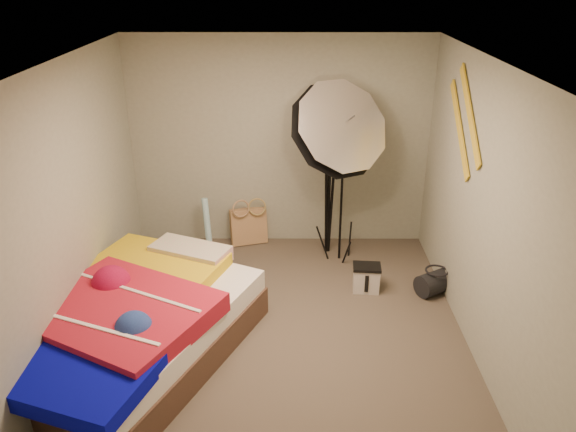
{
  "coord_description": "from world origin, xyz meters",
  "views": [
    {
      "loc": [
        0.12,
        -4.35,
        3.2
      ],
      "look_at": [
        0.1,
        0.6,
        0.95
      ],
      "focal_mm": 35.0,
      "sensor_mm": 36.0,
      "label": 1
    }
  ],
  "objects_px": {
    "tote_bag": "(249,226)",
    "camera_case": "(366,279)",
    "wrapping_roll": "(207,225)",
    "duffel_bag": "(435,283)",
    "camera_tripod": "(329,193)",
    "photo_umbrella": "(336,131)",
    "bed": "(132,325)"
  },
  "relations": [
    {
      "from": "photo_umbrella",
      "to": "wrapping_roll",
      "type": "bearing_deg",
      "value": 164.53
    },
    {
      "from": "bed",
      "to": "photo_umbrella",
      "type": "xyz_separation_m",
      "value": [
        1.85,
        1.61,
        1.28
      ]
    },
    {
      "from": "tote_bag",
      "to": "bed",
      "type": "relative_size",
      "value": 0.16
    },
    {
      "from": "duffel_bag",
      "to": "camera_tripod",
      "type": "xyz_separation_m",
      "value": [
        -1.08,
        0.94,
        0.63
      ]
    },
    {
      "from": "duffel_bag",
      "to": "camera_tripod",
      "type": "distance_m",
      "value": 1.57
    },
    {
      "from": "camera_tripod",
      "to": "duffel_bag",
      "type": "bearing_deg",
      "value": -41.01
    },
    {
      "from": "tote_bag",
      "to": "duffel_bag",
      "type": "xyz_separation_m",
      "value": [
        2.04,
        -1.17,
        -0.1
      ]
    },
    {
      "from": "wrapping_roll",
      "to": "camera_tripod",
      "type": "distance_m",
      "value": 1.5
    },
    {
      "from": "tote_bag",
      "to": "camera_case",
      "type": "bearing_deg",
      "value": -56.05
    },
    {
      "from": "wrapping_roll",
      "to": "bed",
      "type": "height_order",
      "value": "wrapping_roll"
    },
    {
      "from": "wrapping_roll",
      "to": "duffel_bag",
      "type": "bearing_deg",
      "value": -20.92
    },
    {
      "from": "tote_bag",
      "to": "photo_umbrella",
      "type": "bearing_deg",
      "value": -47.46
    },
    {
      "from": "wrapping_roll",
      "to": "duffel_bag",
      "type": "xyz_separation_m",
      "value": [
        2.52,
        -0.96,
        -0.21
      ]
    },
    {
      "from": "wrapping_roll",
      "to": "camera_case",
      "type": "distance_m",
      "value": 2.02
    },
    {
      "from": "photo_umbrella",
      "to": "camera_tripod",
      "type": "distance_m",
      "value": 0.93
    },
    {
      "from": "tote_bag",
      "to": "camera_tripod",
      "type": "bearing_deg",
      "value": -29.01
    },
    {
      "from": "camera_case",
      "to": "photo_umbrella",
      "type": "relative_size",
      "value": 0.12
    },
    {
      "from": "camera_case",
      "to": "duffel_bag",
      "type": "relative_size",
      "value": 0.68
    },
    {
      "from": "duffel_bag",
      "to": "photo_umbrella",
      "type": "xyz_separation_m",
      "value": [
        -1.06,
        0.56,
        1.48
      ]
    },
    {
      "from": "wrapping_roll",
      "to": "camera_tripod",
      "type": "height_order",
      "value": "camera_tripod"
    },
    {
      "from": "bed",
      "to": "duffel_bag",
      "type": "bearing_deg",
      "value": 19.85
    },
    {
      "from": "tote_bag",
      "to": "camera_case",
      "type": "relative_size",
      "value": 1.63
    },
    {
      "from": "tote_bag",
      "to": "wrapping_roll",
      "type": "distance_m",
      "value": 0.53
    },
    {
      "from": "camera_tripod",
      "to": "bed",
      "type": "bearing_deg",
      "value": -132.53
    },
    {
      "from": "bed",
      "to": "wrapping_roll",
      "type": "bearing_deg",
      "value": 79.08
    },
    {
      "from": "tote_bag",
      "to": "wrapping_roll",
      "type": "xyz_separation_m",
      "value": [
        -0.48,
        -0.2,
        0.11
      ]
    },
    {
      "from": "duffel_bag",
      "to": "photo_umbrella",
      "type": "height_order",
      "value": "photo_umbrella"
    },
    {
      "from": "camera_case",
      "to": "camera_tripod",
      "type": "distance_m",
      "value": 1.14
    },
    {
      "from": "wrapping_roll",
      "to": "camera_tripod",
      "type": "bearing_deg",
      "value": -0.88
    },
    {
      "from": "wrapping_roll",
      "to": "photo_umbrella",
      "type": "relative_size",
      "value": 0.29
    },
    {
      "from": "bed",
      "to": "photo_umbrella",
      "type": "distance_m",
      "value": 2.76
    },
    {
      "from": "duffel_bag",
      "to": "camera_tripod",
      "type": "height_order",
      "value": "camera_tripod"
    }
  ]
}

